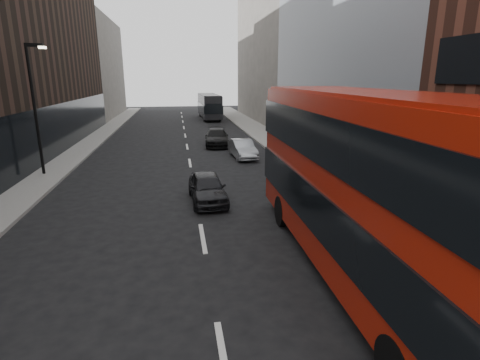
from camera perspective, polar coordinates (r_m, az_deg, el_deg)
name	(u,v)px	position (r m, az deg, el deg)	size (l,w,h in m)	color
sidewalk_right	(280,145)	(30.73, 6.16, 5.28)	(3.00, 80.00, 0.15)	slate
sidewalk_left	(80,151)	(30.50, -23.24, 4.04)	(2.00, 80.00, 0.15)	slate
building_modern_block	(359,7)	(28.27, 17.70, 23.83)	(5.03, 22.00, 20.00)	#ABB0B6
building_victorian	(272,42)	(49.79, 4.87, 20.23)	(6.50, 24.00, 21.00)	#615C55
building_left_mid	(39,57)	(35.82, -28.24, 16.18)	(5.00, 24.00, 14.00)	black
building_left_far	(95,69)	(57.16, -21.19, 15.49)	(5.00, 20.00, 13.00)	#615C55
street_lamp	(35,101)	(23.40, -28.74, 10.49)	(1.06, 0.22, 7.00)	black
red_bus	(370,180)	(10.45, 19.20, 0.05)	(3.21, 12.67, 5.08)	#991809
grey_bus	(209,106)	(51.18, -4.71, 11.21)	(2.58, 10.03, 3.22)	black
car_a	(207,187)	(16.86, -5.01, -1.14)	(1.53, 3.81, 1.30)	black
car_b	(242,149)	(26.03, 0.38, 4.79)	(1.35, 3.86, 1.27)	#969A9E
car_c	(217,137)	(30.84, -3.54, 6.51)	(1.89, 4.66, 1.35)	black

